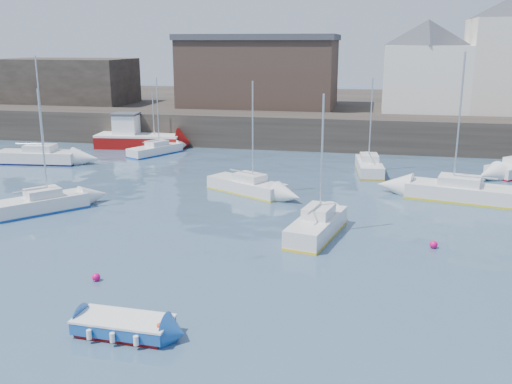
% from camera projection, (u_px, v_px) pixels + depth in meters
% --- Properties ---
extents(water, '(220.00, 220.00, 0.00)m').
position_uv_depth(water, '(190.00, 313.00, 20.96)').
color(water, '#2D4760').
rests_on(water, ground).
extents(quay_wall, '(90.00, 5.00, 3.00)m').
position_uv_depth(quay_wall, '(305.00, 131.00, 53.71)').
color(quay_wall, '#28231E').
rests_on(quay_wall, ground).
extents(land_strip, '(90.00, 32.00, 2.80)m').
position_uv_depth(land_strip, '(323.00, 110.00, 70.77)').
color(land_strip, '#28231E').
rests_on(land_strip, ground).
extents(bldg_east_d, '(11.14, 11.14, 8.95)m').
position_uv_depth(bldg_east_d, '(426.00, 66.00, 56.20)').
color(bldg_east_d, white).
rests_on(bldg_east_d, land_strip).
extents(warehouse, '(16.40, 10.40, 7.60)m').
position_uv_depth(warehouse, '(260.00, 71.00, 61.15)').
color(warehouse, '#3D2D26').
rests_on(warehouse, land_strip).
extents(bldg_west, '(14.00, 8.00, 5.00)m').
position_uv_depth(bldg_west, '(69.00, 81.00, 64.86)').
color(bldg_west, '#353028').
rests_on(bldg_west, land_strip).
extents(blue_dinghy, '(3.38, 1.83, 0.63)m').
position_uv_depth(blue_dinghy, '(123.00, 325.00, 19.31)').
color(blue_dinghy, maroon).
rests_on(blue_dinghy, ground).
extents(fishing_boat, '(8.11, 3.80, 5.18)m').
position_uv_depth(fishing_boat, '(136.00, 137.00, 53.55)').
color(fishing_boat, maroon).
rests_on(fishing_boat, ground).
extents(sailboat_a, '(4.87, 5.31, 7.12)m').
position_uv_depth(sailboat_a, '(40.00, 204.00, 33.24)').
color(sailboat_a, silver).
rests_on(sailboat_a, ground).
extents(sailboat_b, '(5.83, 4.37, 7.30)m').
position_uv_depth(sailboat_b, '(247.00, 186.00, 37.54)').
color(sailboat_b, silver).
rests_on(sailboat_b, ground).
extents(sailboat_c, '(2.85, 5.71, 7.19)m').
position_uv_depth(sailboat_c, '(317.00, 226.00, 29.16)').
color(sailboat_c, silver).
rests_on(sailboat_c, ground).
extents(sailboat_d, '(7.46, 3.84, 9.09)m').
position_uv_depth(sailboat_d, '(464.00, 192.00, 35.69)').
color(sailboat_d, silver).
rests_on(sailboat_d, ground).
extents(sailboat_e, '(6.87, 2.81, 8.60)m').
position_uv_depth(sailboat_e, '(38.00, 156.00, 46.63)').
color(sailboat_e, silver).
rests_on(sailboat_e, ground).
extents(sailboat_f, '(2.33, 5.58, 7.05)m').
position_uv_depth(sailboat_f, '(369.00, 166.00, 43.35)').
color(sailboat_f, silver).
rests_on(sailboat_f, ground).
extents(sailboat_h, '(3.87, 5.36, 6.67)m').
position_uv_depth(sailboat_h, '(155.00, 150.00, 50.30)').
color(sailboat_h, silver).
rests_on(sailboat_h, ground).
extents(buoy_near, '(0.35, 0.35, 0.35)m').
position_uv_depth(buoy_near, '(96.00, 281.00, 23.78)').
color(buoy_near, '#D70660').
rests_on(buoy_near, ground).
extents(buoy_mid, '(0.39, 0.39, 0.39)m').
position_uv_depth(buoy_mid, '(433.00, 248.00, 27.55)').
color(buoy_mid, '#D70660').
rests_on(buoy_mid, ground).
extents(buoy_far, '(0.35, 0.35, 0.35)m').
position_uv_depth(buoy_far, '(229.00, 188.00, 38.95)').
color(buoy_far, '#D70660').
rests_on(buoy_far, ground).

